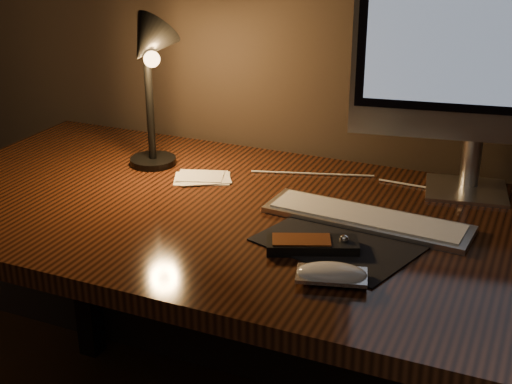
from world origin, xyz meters
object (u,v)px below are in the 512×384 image
at_px(keyboard, 367,218).
at_px(mouse, 332,276).
at_px(media_remote, 312,245).
at_px(monitor, 484,43).
at_px(desk_lamp, 149,65).
at_px(desk, 285,257).

bearing_deg(keyboard, mouse, -83.46).
bearing_deg(keyboard, media_remote, -105.73).
distance_m(monitor, mouse, 0.60).
bearing_deg(media_remote, desk_lamp, 130.75).
bearing_deg(monitor, desk_lamp, -177.48).
bearing_deg(keyboard, monitor, 59.91).
xyz_separation_m(monitor, desk_lamp, (-0.70, -0.15, -0.08)).
distance_m(desk, mouse, 0.37).
distance_m(monitor, keyboard, 0.43).
bearing_deg(desk, keyboard, -6.69).
height_order(monitor, keyboard, monitor).
bearing_deg(monitor, media_remote, -128.72).
distance_m(desk, monitor, 0.61).
bearing_deg(media_remote, desk, 101.60).
xyz_separation_m(mouse, desk_lamp, (-0.55, 0.34, 0.24)).
bearing_deg(mouse, keyboard, 76.86).
bearing_deg(desk, media_remote, -55.89).
relative_size(desk, desk_lamp, 4.28).
bearing_deg(desk_lamp, monitor, 4.95).
height_order(monitor, mouse, monitor).
distance_m(mouse, desk_lamp, 0.69).
height_order(desk, media_remote, media_remote).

